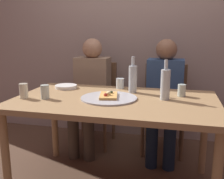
# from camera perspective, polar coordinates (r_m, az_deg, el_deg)

# --- Properties ---
(back_wall) EXTENTS (6.00, 0.10, 2.60)m
(back_wall) POSITION_cam_1_polar(r_m,az_deg,el_deg) (3.14, 5.76, 13.40)
(back_wall) COLOR gray
(back_wall) RESTS_ON ground_plane
(dining_table) EXTENTS (1.53, 0.91, 0.74)m
(dining_table) POSITION_cam_1_polar(r_m,az_deg,el_deg) (2.04, 0.60, -4.07)
(dining_table) COLOR #99754C
(dining_table) RESTS_ON ground_plane
(pizza_tray) EXTENTS (0.43, 0.43, 0.01)m
(pizza_tray) POSITION_cam_1_polar(r_m,az_deg,el_deg) (2.02, -0.68, -1.82)
(pizza_tray) COLOR #ADADB2
(pizza_tray) RESTS_ON dining_table
(pizza_slice_last) EXTENTS (0.17, 0.24, 0.05)m
(pizza_slice_last) POSITION_cam_1_polar(r_m,az_deg,el_deg) (2.03, -0.74, -1.25)
(pizza_slice_last) COLOR tan
(pizza_slice_last) RESTS_ON pizza_tray
(wine_bottle) EXTENTS (0.07, 0.07, 0.30)m
(wine_bottle) POSITION_cam_1_polar(r_m,az_deg,el_deg) (2.21, 4.48, 2.37)
(wine_bottle) COLOR #B2BCC1
(wine_bottle) RESTS_ON dining_table
(beer_bottle) EXTENTS (0.07, 0.07, 0.30)m
(beer_bottle) POSITION_cam_1_polar(r_m,az_deg,el_deg) (2.01, 11.35, 1.18)
(beer_bottle) COLOR #B2BCC1
(beer_bottle) RESTS_ON dining_table
(tumbler_near) EXTENTS (0.07, 0.07, 0.09)m
(tumbler_near) POSITION_cam_1_polar(r_m,az_deg,el_deg) (2.37, 1.74, 1.33)
(tumbler_near) COLOR silver
(tumbler_near) RESTS_ON dining_table
(tumbler_far) EXTENTS (0.06, 0.06, 0.11)m
(tumbler_far) POSITION_cam_1_polar(r_m,az_deg,el_deg) (2.13, -18.40, -0.29)
(tumbler_far) COLOR beige
(tumbler_far) RESTS_ON dining_table
(wine_glass) EXTENTS (0.06, 0.06, 0.10)m
(wine_glass) POSITION_cam_1_polar(r_m,az_deg,el_deg) (2.16, 14.72, -0.18)
(wine_glass) COLOR #B7C6BC
(wine_glass) RESTS_ON dining_table
(short_glass) EXTENTS (0.06, 0.06, 0.11)m
(short_glass) POSITION_cam_1_polar(r_m,az_deg,el_deg) (2.07, -14.17, -0.50)
(short_glass) COLOR #B7C6BC
(short_glass) RESTS_ON dining_table
(plate_stack) EXTENTS (0.19, 0.19, 0.03)m
(plate_stack) POSITION_cam_1_polar(r_m,az_deg,el_deg) (2.42, -9.83, 0.61)
(plate_stack) COLOR white
(plate_stack) RESTS_ON dining_table
(chair_left) EXTENTS (0.44, 0.44, 0.90)m
(chair_left) POSITION_cam_1_polar(r_m,az_deg,el_deg) (2.99, -3.72, -1.74)
(chair_left) COLOR brown
(chair_left) RESTS_ON ground_plane
(chair_right) EXTENTS (0.44, 0.44, 0.90)m
(chair_right) POSITION_cam_1_polar(r_m,az_deg,el_deg) (2.86, 11.16, -2.62)
(chair_right) COLOR brown
(chair_right) RESTS_ON ground_plane
(guest_in_sweater) EXTENTS (0.36, 0.56, 1.17)m
(guest_in_sweater) POSITION_cam_1_polar(r_m,az_deg,el_deg) (2.82, -4.68, 0.04)
(guest_in_sweater) COLOR #937A60
(guest_in_sweater) RESTS_ON ground_plane
(guest_in_beanie) EXTENTS (0.36, 0.56, 1.17)m
(guest_in_beanie) POSITION_cam_1_polar(r_m,az_deg,el_deg) (2.68, 11.11, -0.81)
(guest_in_beanie) COLOR navy
(guest_in_beanie) RESTS_ON ground_plane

